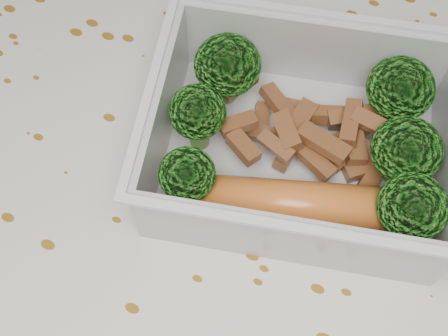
% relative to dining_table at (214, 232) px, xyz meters
% --- Properties ---
extents(dining_table, '(1.40, 0.90, 0.75)m').
position_rel_dining_table_xyz_m(dining_table, '(0.00, 0.00, 0.00)').
color(dining_table, brown).
rests_on(dining_table, ground).
extents(tablecloth, '(1.46, 0.96, 0.19)m').
position_rel_dining_table_xyz_m(tablecloth, '(0.00, 0.00, 0.05)').
color(tablecloth, silver).
rests_on(tablecloth, dining_table).
extents(lunch_container, '(0.22, 0.19, 0.07)m').
position_rel_dining_table_xyz_m(lunch_container, '(0.04, 0.04, 0.11)').
color(lunch_container, silver).
rests_on(lunch_container, tablecloth).
extents(broccoli_florets, '(0.18, 0.15, 0.05)m').
position_rel_dining_table_xyz_m(broccoli_florets, '(0.05, 0.05, 0.13)').
color(broccoli_florets, '#608C3F').
rests_on(broccoli_florets, lunch_container).
extents(meat_pile, '(0.12, 0.08, 0.03)m').
position_rel_dining_table_xyz_m(meat_pile, '(0.05, 0.05, 0.11)').
color(meat_pile, brown).
rests_on(meat_pile, lunch_container).
extents(sausage, '(0.15, 0.08, 0.03)m').
position_rel_dining_table_xyz_m(sausage, '(0.06, 0.00, 0.11)').
color(sausage, '#C96425').
rests_on(sausage, lunch_container).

